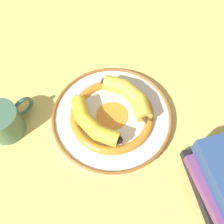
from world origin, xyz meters
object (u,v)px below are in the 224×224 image
object	(u,v)px
banana_b	(130,96)
decorative_bowl	(112,116)
banana_a	(91,122)
coffee_mug	(4,121)

from	to	relation	value
banana_b	decorative_bowl	bearing A→B (deg)	86.87
decorative_bowl	banana_a	world-z (taller)	banana_a
banana_a	coffee_mug	xyz separation A→B (m)	(0.18, -0.10, -0.01)
decorative_bowl	coffee_mug	xyz separation A→B (m)	(0.24, -0.10, 0.03)
banana_a	coffee_mug	world-z (taller)	coffee_mug
banana_a	coffee_mug	distance (m)	0.21
banana_a	decorative_bowl	bearing A→B (deg)	82.51
decorative_bowl	coffee_mug	size ratio (longest dim) A/B	2.34
banana_b	coffee_mug	distance (m)	0.31
banana_b	coffee_mug	bearing A→B (deg)	59.26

